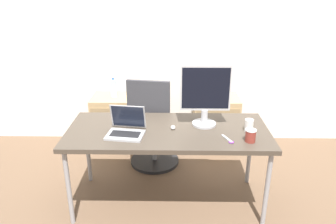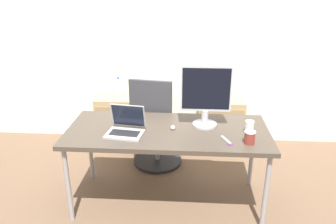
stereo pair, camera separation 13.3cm
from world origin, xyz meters
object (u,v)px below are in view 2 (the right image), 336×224
at_px(coffee_cup_brown, 250,137).
at_px(coffee_cup_white, 249,127).
at_px(cabinet_left, 121,120).
at_px(cabinet_right, 220,123).
at_px(monitor, 206,95).
at_px(laptop_center, 126,128).
at_px(mouse, 173,127).
at_px(water_bottle, 119,87).
at_px(office_chair, 156,134).

bearing_deg(coffee_cup_brown, coffee_cup_white, 81.55).
xyz_separation_m(cabinet_left, cabinet_right, (1.26, 0.00, 0.00)).
relative_size(cabinet_left, monitor, 1.18).
relative_size(laptop_center, mouse, 5.53).
distance_m(laptop_center, monitor, 0.75).
bearing_deg(cabinet_left, monitor, -45.91).
xyz_separation_m(cabinet_left, coffee_cup_white, (1.39, -1.17, 0.48)).
bearing_deg(cabinet_right, laptop_center, -126.83).
bearing_deg(monitor, cabinet_left, 134.09).
distance_m(cabinet_left, cabinet_right, 1.26).
xyz_separation_m(laptop_center, monitor, (0.69, 0.20, 0.24)).
xyz_separation_m(monitor, coffee_cup_white, (0.38, -0.13, -0.24)).
height_order(cabinet_right, coffee_cup_white, coffee_cup_white).
distance_m(water_bottle, monitor, 1.48).
bearing_deg(coffee_cup_brown, laptop_center, 172.86).
relative_size(cabinet_right, laptop_center, 1.97).
xyz_separation_m(office_chair, mouse, (0.22, -0.64, 0.37)).
relative_size(coffee_cup_white, coffee_cup_brown, 1.03).
xyz_separation_m(office_chair, cabinet_left, (-0.50, 0.50, -0.07)).
xyz_separation_m(cabinet_right, monitor, (-0.25, -1.04, 0.72)).
height_order(laptop_center, mouse, laptop_center).
relative_size(water_bottle, monitor, 0.43).
height_order(cabinet_left, coffee_cup_brown, coffee_cup_brown).
bearing_deg(cabinet_left, mouse, -57.56).
xyz_separation_m(water_bottle, coffee_cup_white, (1.39, -1.18, 0.04)).
bearing_deg(office_chair, cabinet_right, 33.39).
height_order(laptop_center, monitor, monitor).
distance_m(office_chair, cabinet_left, 0.71).
distance_m(laptop_center, mouse, 0.42).
height_order(cabinet_left, cabinet_right, same).
bearing_deg(mouse, cabinet_right, 65.04).
bearing_deg(cabinet_right, monitor, -103.36).
distance_m(cabinet_right, mouse, 1.33).
distance_m(cabinet_left, coffee_cup_white, 1.88).
xyz_separation_m(office_chair, coffee_cup_white, (0.88, -0.68, 0.41)).
bearing_deg(cabinet_left, coffee_cup_white, -40.22).
relative_size(cabinet_right, monitor, 1.18).
distance_m(office_chair, coffee_cup_brown, 1.29).
bearing_deg(water_bottle, laptop_center, -75.43).
distance_m(cabinet_left, mouse, 1.42).
bearing_deg(office_chair, laptop_center, -103.45).
distance_m(monitor, coffee_cup_brown, 0.54).
bearing_deg(cabinet_right, office_chair, -146.61).
bearing_deg(laptop_center, mouse, 14.52).
height_order(mouse, coffee_cup_white, coffee_cup_white).
height_order(cabinet_right, mouse, mouse).
xyz_separation_m(water_bottle, monitor, (1.01, -1.04, 0.28)).
relative_size(cabinet_right, mouse, 10.87).
distance_m(office_chair, laptop_center, 0.87).
bearing_deg(water_bottle, monitor, -45.97).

